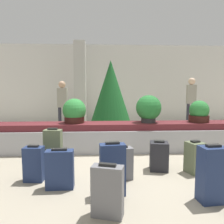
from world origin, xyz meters
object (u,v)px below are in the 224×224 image
object	(u,v)px
suitcase_1	(121,164)
traveler_0	(191,97)
decorated_tree	(111,97)
suitcase_6	(159,156)
suitcase_8	(112,169)
pillar	(80,84)
suitcase_0	(212,174)
potted_plant_2	(74,112)
suitcase_2	(108,191)
traveler_1	(62,101)
suitcase_4	(53,151)
suitcase_3	(60,169)
potted_plant_0	(149,109)
potted_plant_1	(199,112)
suitcase_7	(34,164)
suitcase_5	(195,157)

from	to	relation	value
suitcase_1	traveler_0	size ratio (longest dim) A/B	0.30
traveler_0	decorated_tree	distance (m)	3.46
suitcase_1	suitcase_6	size ratio (longest dim) A/B	1.02
suitcase_8	pillar	bearing A→B (deg)	93.43
suitcase_8	decorated_tree	bearing A→B (deg)	81.78
suitcase_0	potted_plant_2	xyz separation A→B (m)	(-2.00, 2.45, 0.54)
suitcase_2	traveler_1	distance (m)	5.23
traveler_1	suitcase_4	bearing A→B (deg)	97.26
suitcase_2	suitcase_3	distance (m)	0.99
potted_plant_0	decorated_tree	size ratio (longest dim) A/B	0.29
potted_plant_1	decorated_tree	distance (m)	2.38
suitcase_8	potted_plant_0	distance (m)	2.42
suitcase_6	potted_plant_1	size ratio (longest dim) A/B	1.05
decorated_tree	traveler_0	bearing A→B (deg)	28.36
suitcase_0	suitcase_3	world-z (taller)	suitcase_0
suitcase_2	potted_plant_2	bearing A→B (deg)	120.27
suitcase_4	potted_plant_0	xyz separation A→B (m)	(1.93, 1.25, 0.60)
suitcase_2	suitcase_7	size ratio (longest dim) A/B	1.08
suitcase_6	suitcase_7	bearing A→B (deg)	-160.66
suitcase_3	suitcase_4	world-z (taller)	suitcase_4
suitcase_1	suitcase_5	xyz separation A→B (m)	(1.28, 0.21, 0.01)
suitcase_4	potted_plant_2	bearing A→B (deg)	85.72
suitcase_2	traveler_0	bearing A→B (deg)	75.62
traveler_0	suitcase_0	bearing A→B (deg)	-107.25
suitcase_5	suitcase_0	bearing A→B (deg)	-119.59
suitcase_1	suitcase_3	world-z (taller)	suitcase_3
suitcase_6	potted_plant_0	xyz separation A→B (m)	(0.09, 1.29, 0.71)
potted_plant_0	traveler_0	size ratio (longest dim) A/B	0.35
suitcase_4	traveler_0	size ratio (longest dim) A/B	0.42
suitcase_1	suitcase_6	bearing A→B (deg)	14.49
suitcase_4	decorated_tree	distance (m)	2.84
suitcase_8	suitcase_5	bearing A→B (deg)	19.93
suitcase_4	suitcase_8	world-z (taller)	suitcase_4
potted_plant_1	suitcase_0	bearing A→B (deg)	-110.95
suitcase_2	traveler_1	world-z (taller)	traveler_1
pillar	suitcase_1	xyz separation A→B (m)	(1.09, -5.18, -1.34)
suitcase_8	decorated_tree	size ratio (longest dim) A/B	0.33
suitcase_2	suitcase_5	size ratio (longest dim) A/B	1.10
suitcase_7	traveler_1	world-z (taller)	traveler_1
suitcase_3	suitcase_5	size ratio (longest dim) A/B	1.05
potted_plant_1	potted_plant_2	xyz separation A→B (m)	(-2.92, 0.05, 0.03)
suitcase_4	suitcase_5	size ratio (longest dim) A/B	1.36
suitcase_2	decorated_tree	size ratio (longest dim) A/B	0.28
traveler_0	traveler_1	bearing A→B (deg)	-170.93
suitcase_8	traveler_0	world-z (taller)	traveler_0
potted_plant_1	traveler_1	xyz separation A→B (m)	(-3.58, 2.36, 0.12)
suitcase_0	suitcase_4	xyz separation A→B (m)	(-2.22, 1.14, 0.01)
suitcase_1	potted_plant_2	world-z (taller)	potted_plant_2
pillar	suitcase_0	world-z (taller)	pillar
suitcase_1	decorated_tree	world-z (taller)	decorated_tree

